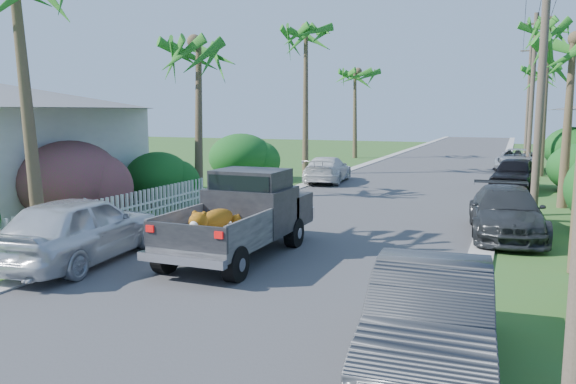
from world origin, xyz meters
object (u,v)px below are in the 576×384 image
at_px(parked_car_rm, 506,213).
at_px(utility_pole_c, 532,92).
at_px(parked_car_rn, 430,320).
at_px(parked_car_rf, 514,174).
at_px(palm_r_b, 573,40).
at_px(palm_l_d, 356,72).
at_px(utility_pole_d, 528,98).
at_px(palm_l_c, 306,30).
at_px(pickup_truck, 246,213).
at_px(parked_car_rd, 517,160).
at_px(palm_r_d, 543,69).
at_px(parked_car_lf, 327,170).
at_px(utility_pole_b, 542,77).
at_px(palm_r_c, 549,23).
at_px(palm_l_b, 197,43).
at_px(parked_car_ln, 80,229).

relative_size(parked_car_rm, utility_pole_c, 0.52).
xyz_separation_m(parked_car_rn, parked_car_rf, (0.89, 19.49, 0.00)).
bearing_deg(palm_r_b, palm_l_d, 124.59).
bearing_deg(utility_pole_d, parked_car_rn, -92.07).
bearing_deg(parked_car_rf, palm_l_c, 173.12).
bearing_deg(utility_pole_d, pickup_truck, -99.88).
bearing_deg(palm_r_b, parked_car_rd, 96.93).
bearing_deg(palm_l_c, palm_l_d, 92.39).
distance_m(parked_car_rm, palm_r_d, 31.47).
relative_size(parked_car_rf, palm_l_d, 0.56).
xyz_separation_m(palm_r_b, utility_pole_d, (-1.00, 28.00, -1.35)).
bearing_deg(utility_pole_c, parked_car_rf, -94.43).
relative_size(pickup_truck, palm_r_b, 0.71).
bearing_deg(utility_pole_d, palm_l_d, -143.36).
xyz_separation_m(parked_car_rd, utility_pole_c, (0.60, -0.17, 3.95)).
bearing_deg(parked_car_lf, parked_car_rm, 124.87).
xyz_separation_m(parked_car_lf, utility_pole_d, (9.27, 24.10, 3.96)).
height_order(pickup_truck, palm_r_d, palm_r_d).
xyz_separation_m(pickup_truck, utility_pole_b, (6.68, 8.33, 3.59)).
height_order(parked_car_rm, utility_pole_c, utility_pole_c).
distance_m(parked_car_rm, palm_r_c, 18.46).
bearing_deg(parked_car_rf, parked_car_rn, -85.85).
bearing_deg(palm_l_b, parked_car_rm, -13.75).
height_order(parked_car_rd, parked_car_ln, parked_car_ln).
bearing_deg(parked_car_rm, palm_l_d, 108.34).
bearing_deg(palm_r_c, palm_l_b, -132.88).
xyz_separation_m(parked_car_rd, palm_r_b, (1.60, -13.17, 5.30)).
xyz_separation_m(palm_r_b, palm_r_c, (-0.40, 11.00, 2.16)).
xyz_separation_m(palm_l_b, utility_pole_d, (12.40, 31.00, -1.55)).
height_order(palm_r_b, palm_r_d, palm_r_d).
bearing_deg(parked_car_lf, palm_l_b, 59.52).
bearing_deg(palm_r_c, parked_car_rn, -94.72).
bearing_deg(palm_r_d, utility_pole_c, -94.29).
relative_size(palm_r_d, utility_pole_b, 0.89).
bearing_deg(palm_l_b, parked_car_lf, 65.64).
relative_size(utility_pole_b, utility_pole_d, 1.00).
height_order(parked_car_rf, utility_pole_c, utility_pole_c).
bearing_deg(parked_car_lf, parked_car_rd, -139.22).
relative_size(pickup_truck, parked_car_rm, 1.10).
bearing_deg(parked_car_ln, parked_car_rm, -149.10).
xyz_separation_m(parked_car_rn, utility_pole_c, (1.56, 28.15, 3.87)).
bearing_deg(utility_pole_d, palm_l_c, -118.92).
distance_m(parked_car_lf, utility_pole_c, 13.58).
xyz_separation_m(palm_l_b, utility_pole_c, (12.40, 16.00, -1.55)).
distance_m(utility_pole_b, utility_pole_c, 15.00).
bearing_deg(palm_l_c, parked_car_rd, 29.29).
xyz_separation_m(pickup_truck, palm_l_d, (-5.42, 29.33, 5.43)).
relative_size(palm_r_d, utility_pole_c, 0.89).
distance_m(parked_car_rm, utility_pole_b, 5.55).
bearing_deg(palm_l_d, parked_car_ln, -85.85).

